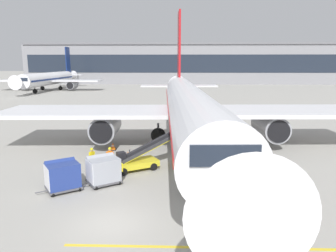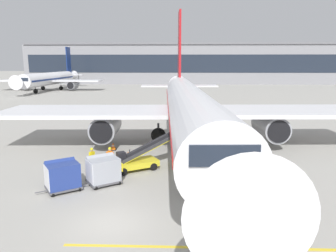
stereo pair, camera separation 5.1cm
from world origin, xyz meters
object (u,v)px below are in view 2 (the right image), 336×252
Objects in this scene: safety_cone_engine_keepout at (113,146)px; distant_airplane at (50,79)px; baggage_cart_lead at (103,169)px; ground_crew_marshaller at (119,169)px; parked_airplane at (188,106)px; ground_crew_by_loader at (110,157)px; baggage_cart_second at (62,175)px; ground_crew_by_carts at (92,157)px; safety_cone_wingtip at (128,155)px; belt_loader at (138,159)px.

safety_cone_engine_keepout is 70.88m from distant_airplane.
baggage_cart_lead is 1.55× the size of ground_crew_marshaller.
parked_airplane reaches higher than ground_crew_by_loader.
parked_airplane is 14.36m from baggage_cart_second.
distant_airplane is at bearing 114.09° from ground_crew_by_carts.
ground_crew_by_loader is 1.00× the size of ground_crew_by_carts.
ground_crew_by_loader is 3.06m from ground_crew_marshaller.
baggage_cart_second is at bearing -114.26° from safety_cone_wingtip.
baggage_cart_lead is 1.03m from ground_crew_marshaller.
baggage_cart_lead is 0.07× the size of distant_airplane.
baggage_cart_second is (-2.31, -1.14, 0.00)m from baggage_cart_lead.
belt_loader is 8.68× the size of safety_cone_wingtip.
parked_airplane is at bearing 46.33° from ground_crew_by_carts.
ground_crew_marshaller is at bearing -87.15° from safety_cone_wingtip.
ground_crew_marshaller is at bearing 1.84° from baggage_cart_lead.
ground_crew_by_carts is at bearing 118.66° from baggage_cart_lead.
ground_crew_by_loader is at bearing -107.77° from safety_cone_wingtip.
baggage_cart_lead is (-5.88, -10.32, -2.81)m from parked_airplane.
ground_crew_marshaller is (-0.91, -2.96, 0.18)m from belt_loader.
distant_airplane reaches higher than safety_cone_wingtip.
ground_crew_by_carts is 5.74m from safety_cone_engine_keepout.
parked_airplane is 7.77m from safety_cone_wingtip.
parked_airplane is 1.16× the size of distant_airplane.
baggage_cart_second is 9.58m from safety_cone_engine_keepout.
baggage_cart_second reaches higher than ground_crew_marshaller.
belt_loader reaches higher than baggage_cart_lead.
ground_crew_by_loader is (2.16, 3.99, -0.00)m from baggage_cart_second.
ground_crew_by_loader is at bearing -80.52° from safety_cone_engine_keepout.
ground_crew_marshaller is at bearing -67.36° from ground_crew_by_loader.
safety_cone_wingtip is 0.02× the size of distant_airplane.
ground_crew_marshaller is 2.54× the size of safety_cone_engine_keepout.
baggage_cart_second is (-8.18, -11.45, -2.81)m from parked_airplane.
baggage_cart_lead is at bearing -87.12° from ground_crew_by_loader.
baggage_cart_lead is 2.86m from ground_crew_by_loader.
baggage_cart_second reaches higher than safety_cone_engine_keepout.
baggage_cart_lead is at bearing -97.59° from safety_cone_wingtip.
distant_airplane is (-30.07, 72.98, 2.33)m from baggage_cart_second.
parked_airplane is 73.97× the size of safety_cone_wingtip.
ground_crew_by_carts is (-1.45, 2.65, -0.00)m from baggage_cart_lead.
ground_crew_by_carts reaches higher than safety_cone_wingtip.
ground_crew_marshaller is (3.34, 1.17, -0.00)m from baggage_cart_second.
belt_loader is 6.15m from safety_cone_engine_keepout.
safety_cone_engine_keepout is (0.39, 5.69, -0.66)m from ground_crew_by_carts.
ground_crew_marshaller is 5.67m from safety_cone_wingtip.
ground_crew_by_loader is 2.83× the size of safety_cone_wingtip.
baggage_cart_lead is at bearing -178.16° from ground_crew_marshaller.
baggage_cart_second is 78.97m from distant_airplane.
parked_airplane reaches higher than belt_loader.
safety_cone_wingtip is at bearing 82.41° from baggage_cart_lead.
ground_crew_by_loader is at bearing 112.64° from ground_crew_marshaller.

